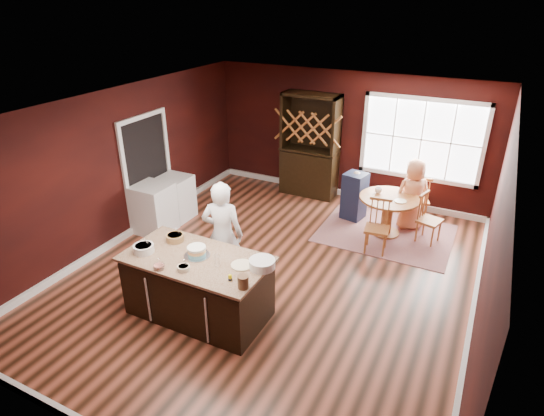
# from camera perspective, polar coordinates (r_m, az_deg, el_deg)

# --- Properties ---
(room_shell) EXTENTS (7.00, 7.00, 7.00)m
(room_shell) POSITION_cam_1_polar(r_m,az_deg,el_deg) (6.78, 0.25, 1.34)
(room_shell) COLOR brown
(room_shell) RESTS_ON ground
(window) EXTENTS (2.36, 0.10, 1.66)m
(window) POSITION_cam_1_polar(r_m,az_deg,el_deg) (9.46, 18.25, 8.17)
(window) COLOR white
(window) RESTS_ON room_shell
(doorway) EXTENTS (0.08, 1.26, 2.13)m
(doorway) POSITION_cam_1_polar(r_m,az_deg,el_deg) (8.95, -15.28, 4.36)
(doorway) COLOR white
(doorway) RESTS_ON room_shell
(kitchen_island) EXTENTS (1.98, 1.04, 0.92)m
(kitchen_island) POSITION_cam_1_polar(r_m,az_deg,el_deg) (6.44, -9.23, -9.80)
(kitchen_island) COLOR black
(kitchen_island) RESTS_ON ground
(dining_table) EXTENTS (1.08, 1.08, 0.75)m
(dining_table) POSITION_cam_1_polar(r_m,az_deg,el_deg) (8.60, 14.41, 0.01)
(dining_table) COLOR brown
(dining_table) RESTS_ON ground
(baker) EXTENTS (0.72, 0.58, 1.71)m
(baker) POSITION_cam_1_polar(r_m,az_deg,el_deg) (6.81, -6.21, -3.39)
(baker) COLOR white
(baker) RESTS_ON ground
(layer_cake) EXTENTS (0.35, 0.35, 0.14)m
(layer_cake) POSITION_cam_1_polar(r_m,az_deg,el_deg) (6.18, -9.42, -5.40)
(layer_cake) COLOR white
(layer_cake) RESTS_ON kitchen_island
(bowl_blue) EXTENTS (0.28, 0.28, 0.11)m
(bowl_blue) POSITION_cam_1_polar(r_m,az_deg,el_deg) (6.44, -15.79, -4.91)
(bowl_blue) COLOR white
(bowl_blue) RESTS_ON kitchen_island
(bowl_yellow) EXTENTS (0.26, 0.26, 0.10)m
(bowl_yellow) POSITION_cam_1_polar(r_m,az_deg,el_deg) (6.61, -12.06, -3.65)
(bowl_yellow) COLOR #AF753F
(bowl_yellow) RESTS_ON kitchen_island
(bowl_pink) EXTENTS (0.15, 0.15, 0.06)m
(bowl_pink) POSITION_cam_1_polar(r_m,az_deg,el_deg) (6.03, -14.00, -7.18)
(bowl_pink) COLOR silver
(bowl_pink) RESTS_ON kitchen_island
(bowl_olive) EXTENTS (0.16, 0.16, 0.06)m
(bowl_olive) POSITION_cam_1_polar(r_m,az_deg,el_deg) (5.94, -11.04, -7.39)
(bowl_olive) COLOR beige
(bowl_olive) RESTS_ON kitchen_island
(drinking_glass) EXTENTS (0.08, 0.08, 0.15)m
(drinking_glass) POSITION_cam_1_polar(r_m,az_deg,el_deg) (5.94, -6.91, -6.53)
(drinking_glass) COLOR white
(drinking_glass) RESTS_ON kitchen_island
(dinner_plate) EXTENTS (0.28, 0.28, 0.02)m
(dinner_plate) POSITION_cam_1_polar(r_m,az_deg,el_deg) (5.94, -3.81, -7.17)
(dinner_plate) COLOR #FBF3C1
(dinner_plate) RESTS_ON kitchen_island
(white_tub) EXTENTS (0.34, 0.34, 0.12)m
(white_tub) POSITION_cam_1_polar(r_m,az_deg,el_deg) (5.86, -1.25, -7.00)
(white_tub) COLOR white
(white_tub) RESTS_ON kitchen_island
(stoneware_crock) EXTENTS (0.14, 0.14, 0.16)m
(stoneware_crock) POSITION_cam_1_polar(r_m,az_deg,el_deg) (5.50, -3.65, -9.24)
(stoneware_crock) COLOR #453219
(stoneware_crock) RESTS_ON kitchen_island
(toy_figurine) EXTENTS (0.05, 0.05, 0.09)m
(toy_figurine) POSITION_cam_1_polar(r_m,az_deg,el_deg) (5.66, -5.28, -8.67)
(toy_figurine) COLOR #FEF005
(toy_figurine) RESTS_ON kitchen_island
(rug) EXTENTS (2.39, 1.84, 0.01)m
(rug) POSITION_cam_1_polar(r_m,az_deg,el_deg) (8.83, 14.04, -3.08)
(rug) COLOR brown
(rug) RESTS_ON ground
(chair_east) EXTENTS (0.46, 0.48, 0.93)m
(chair_east) POSITION_cam_1_polar(r_m,az_deg,el_deg) (8.57, 19.21, -1.27)
(chair_east) COLOR #93643B
(chair_east) RESTS_ON ground
(chair_south) EXTENTS (0.45, 0.44, 0.96)m
(chair_south) POSITION_cam_1_polar(r_m,az_deg,el_deg) (7.99, 13.06, -2.31)
(chair_south) COLOR brown
(chair_south) RESTS_ON ground
(chair_north) EXTENTS (0.52, 0.51, 0.99)m
(chair_north) POSITION_cam_1_polar(r_m,az_deg,el_deg) (9.28, 17.79, 1.23)
(chair_north) COLOR brown
(chair_north) RESTS_ON ground
(seated_woman) EXTENTS (0.80, 0.73, 1.38)m
(seated_woman) POSITION_cam_1_polar(r_m,az_deg,el_deg) (8.90, 17.23, 1.62)
(seated_woman) COLOR #E68E60
(seated_woman) RESTS_ON ground
(high_chair) EXTENTS (0.47, 0.47, 0.99)m
(high_chair) POSITION_cam_1_polar(r_m,az_deg,el_deg) (9.09, 10.30, 1.59)
(high_chair) COLOR #1C2544
(high_chair) RESTS_ON ground
(toddler) EXTENTS (0.18, 0.14, 0.26)m
(toddler) POSITION_cam_1_polar(r_m,az_deg,el_deg) (8.96, 10.49, 3.40)
(toddler) COLOR #8CA5BF
(toddler) RESTS_ON high_chair
(table_plate) EXTENTS (0.22, 0.22, 0.02)m
(table_plate) POSITION_cam_1_polar(r_m,az_deg,el_deg) (8.38, 15.82, 0.83)
(table_plate) COLOR beige
(table_plate) RESTS_ON dining_table
(table_cup) EXTENTS (0.15, 0.15, 0.10)m
(table_cup) POSITION_cam_1_polar(r_m,az_deg,el_deg) (8.62, 13.20, 2.16)
(table_cup) COLOR silver
(table_cup) RESTS_ON dining_table
(hutch) EXTENTS (1.22, 0.51, 2.23)m
(hutch) POSITION_cam_1_polar(r_m,az_deg,el_deg) (9.89, 4.78, 7.80)
(hutch) COLOR #442B14
(hutch) RESTS_ON ground
(washer) EXTENTS (0.64, 0.62, 0.93)m
(washer) POSITION_cam_1_polar(r_m,az_deg,el_deg) (8.74, -14.59, -0.08)
(washer) COLOR white
(washer) RESTS_ON ground
(dryer) EXTENTS (0.60, 0.58, 0.87)m
(dryer) POSITION_cam_1_polar(r_m,az_deg,el_deg) (9.19, -12.02, 1.30)
(dryer) COLOR white
(dryer) RESTS_ON ground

